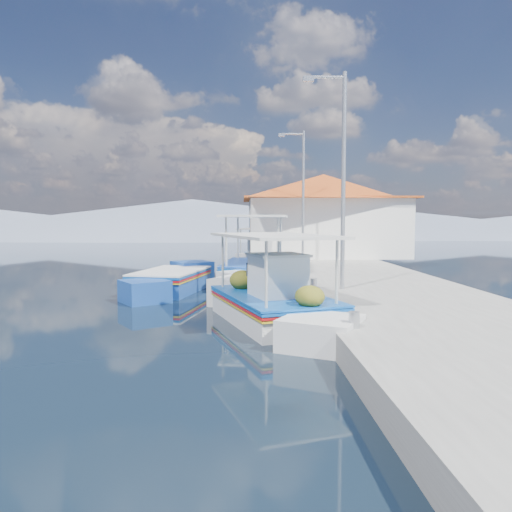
{
  "coord_description": "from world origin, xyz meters",
  "views": [
    {
      "loc": [
        1.77,
        -11.73,
        2.46
      ],
      "look_at": [
        2.22,
        3.88,
        1.3
      ],
      "focal_mm": 34.55,
      "sensor_mm": 36.0,
      "label": 1
    }
  ],
  "objects": [
    {
      "name": "quay",
      "position": [
        5.9,
        6.0,
        0.25
      ],
      "size": [
        5.0,
        44.0,
        0.5
      ],
      "primitive_type": "cube",
      "color": "#9D9B93",
      "rests_on": "ground"
    },
    {
      "name": "bollards",
      "position": [
        3.8,
        5.25,
        0.65
      ],
      "size": [
        0.2,
        17.2,
        0.3
      ],
      "color": "#A5A8AD",
      "rests_on": "quay"
    },
    {
      "name": "harbor_building",
      "position": [
        6.2,
        15.0,
        2.78
      ],
      "size": [
        10.49,
        10.49,
        4.4
      ],
      "color": "white",
      "rests_on": "quay"
    },
    {
      "name": "caique_green_canopy",
      "position": [
        2.3,
        7.1,
        0.43
      ],
      "size": [
        2.84,
        7.73,
        2.91
      ],
      "rotation": [
        0.0,
        0.0,
        0.11
      ],
      "color": "white",
      "rests_on": "ground"
    },
    {
      "name": "lamp_post_far",
      "position": [
        4.51,
        11.0,
        3.85
      ],
      "size": [
        1.21,
        0.14,
        6.0
      ],
      "color": "#A5A8AD",
      "rests_on": "quay"
    },
    {
      "name": "caique_blue_hull",
      "position": [
        -0.66,
        5.06,
        0.3
      ],
      "size": [
        2.71,
        6.06,
        1.1
      ],
      "rotation": [
        0.0,
        0.0,
        0.22
      ],
      "color": "#184395",
      "rests_on": "ground"
    },
    {
      "name": "mountain_ridge",
      "position": [
        6.54,
        56.0,
        2.04
      ],
      "size": [
        171.4,
        96.0,
        5.5
      ],
      "color": "slate",
      "rests_on": "ground"
    },
    {
      "name": "caique_far",
      "position": [
        2.69,
        14.65,
        0.41
      ],
      "size": [
        2.64,
        6.2,
        2.21
      ],
      "rotation": [
        0.0,
        0.0,
        0.19
      ],
      "color": "white",
      "rests_on": "ground"
    },
    {
      "name": "main_caique",
      "position": [
        2.54,
        -0.06,
        0.45
      ],
      "size": [
        3.45,
        6.77,
        2.34
      ],
      "rotation": [
        0.0,
        0.0,
        -0.31
      ],
      "color": "white",
      "rests_on": "ground"
    },
    {
      "name": "lamp_post_near",
      "position": [
        4.51,
        2.0,
        3.85
      ],
      "size": [
        1.21,
        0.14,
        6.0
      ],
      "color": "#A5A8AD",
      "rests_on": "quay"
    },
    {
      "name": "ground",
      "position": [
        0.0,
        0.0,
        0.0
      ],
      "size": [
        160.0,
        160.0,
        0.0
      ],
      "primitive_type": "plane",
      "color": "black",
      "rests_on": "ground"
    }
  ]
}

